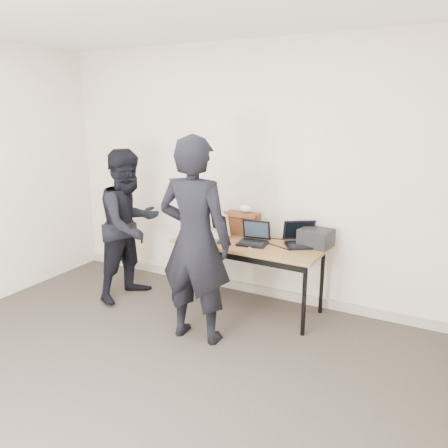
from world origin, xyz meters
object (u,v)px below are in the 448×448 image
Objects in this scene: person_typist at (195,241)px; person_observer at (130,225)px; laptop_beige at (211,233)px; equipment_box at (316,238)px; laptop_center at (254,238)px; laptop_right at (301,240)px; desk at (249,248)px; leather_satchel at (242,223)px.

person_typist is 1.19m from person_observer.
equipment_box is at bearing 39.27° from laptop_beige.
person_typist is (0.25, -0.72, 0.14)m from laptop_beige.
person_typist is (-0.23, -0.75, 0.14)m from laptop_center.
laptop_beige is 0.48m from laptop_center.
person_typist is 1.12× the size of person_observer.
person_observer is at bearing 162.85° from laptop_right.
person_observer reaches higher than desk.
leather_satchel is at bearing 177.48° from equipment_box.
person_typist reaches higher than leather_satchel.
laptop_beige reaches higher than leather_satchel.
leather_satchel is (-0.24, 0.23, 0.08)m from laptop_center.
laptop_beige is 0.93m from laptop_right.
laptop_center is 0.61m from equipment_box.
laptop_center is at bearing -68.89° from person_observer.
person_typist reaches higher than person_observer.
desk is 4.20× the size of leather_satchel.
laptop_right is 0.26× the size of person_observer.
laptop_center is at bearing -44.71° from leather_satchel.
person_observer is at bearing -165.60° from equipment_box.
person_observer is at bearing -26.98° from person_typist.
laptop_beige is 1.35× the size of laptop_center.
person_typist is at bearing -130.35° from equipment_box.
laptop_center is 1.06× the size of equipment_box.
equipment_box is at bearing -134.70° from person_typist.
laptop_right is (0.91, 0.20, 0.00)m from laptop_beige.
equipment_box is (0.63, 0.19, 0.14)m from desk.
laptop_right is 0.15m from equipment_box.
person_observer is (-1.90, -0.49, 0.01)m from equipment_box.
person_observer is (-0.85, -0.26, 0.04)m from laptop_beige.
laptop_beige is 1.18× the size of leather_satchel.
laptop_beige reaches higher than laptop_right.
laptop_center is (0.06, -0.00, 0.11)m from desk.
equipment_box is at bearing 11.65° from laptop_center.
leather_satchel is at bearing -93.88° from person_typist.
leather_satchel is at bearing -55.73° from person_observer.
laptop_beige is at bearing -173.15° from desk.
laptop_beige reaches higher than laptop_center.
person_typist is at bearing -90.10° from leather_satchel.
desk is 0.44m from laptop_beige.
person_typist is (-0.17, -0.75, 0.25)m from desk.
desk is 1.31m from person_observer.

